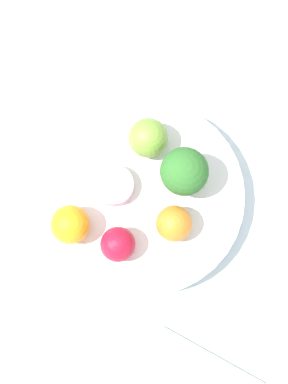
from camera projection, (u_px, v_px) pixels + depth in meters
ground_plane at (144, 202)px, 0.75m from camera, size 6.00×6.00×0.00m
table_surface at (144, 201)px, 0.74m from camera, size 1.20×1.20×0.02m
bowl at (144, 196)px, 0.72m from camera, size 0.26×0.26×0.04m
broccoli at (184, 172)px, 0.66m from camera, size 0.06×0.06×0.08m
apple_red at (148, 138)px, 0.69m from camera, size 0.05×0.05×0.05m
apple_green at (116, 243)px, 0.66m from camera, size 0.04×0.04×0.04m
orange_front at (70, 225)px, 0.66m from camera, size 0.05×0.05×0.05m
orange_back at (174, 224)px, 0.67m from camera, size 0.05×0.05×0.05m
small_cup at (114, 186)px, 0.69m from camera, size 0.05×0.05×0.02m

